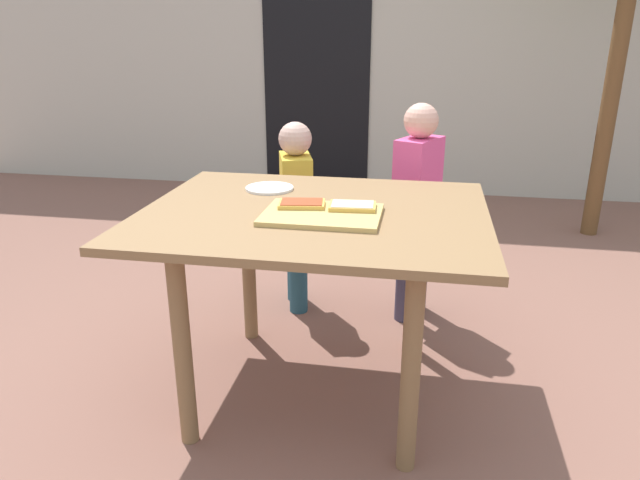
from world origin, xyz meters
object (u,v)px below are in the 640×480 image
object	(u,v)px
dining_table	(314,237)
cutting_board	(322,215)
pizza_slice_far_left	(302,204)
pizza_slice_far_right	(353,206)
plate_white_left	(270,188)
child_right	(416,201)
child_left	(296,206)

from	to	relation	value
dining_table	cutting_board	distance (m)	0.14
pizza_slice_far_left	pizza_slice_far_right	bearing A→B (deg)	1.18
dining_table	plate_white_left	bearing A→B (deg)	133.00
plate_white_left	child_right	world-z (taller)	child_right
cutting_board	pizza_slice_far_left	world-z (taller)	pizza_slice_far_left
pizza_slice_far_left	plate_white_left	distance (m)	0.32
child_right	pizza_slice_far_right	bearing A→B (deg)	-105.74
pizza_slice_far_left	plate_white_left	size ratio (longest dim) A/B	0.91
dining_table	pizza_slice_far_left	distance (m)	0.13
plate_white_left	cutting_board	bearing A→B (deg)	-50.02
pizza_slice_far_right	plate_white_left	distance (m)	0.44
pizza_slice_far_right	child_left	size ratio (longest dim) A/B	0.18
pizza_slice_far_right	child_right	size ratio (longest dim) A/B	0.16
plate_white_left	dining_table	bearing A→B (deg)	-47.00
pizza_slice_far_right	child_right	distance (m)	0.79
plate_white_left	child_left	bearing A→B (deg)	90.28
child_left	pizza_slice_far_right	bearing A→B (deg)	-63.64
cutting_board	child_left	bearing A→B (deg)	108.63
pizza_slice_far_left	plate_white_left	world-z (taller)	pizza_slice_far_left
pizza_slice_far_right	cutting_board	bearing A→B (deg)	-146.27
child_left	child_right	size ratio (longest dim) A/B	0.91
dining_table	pizza_slice_far_right	distance (m)	0.19
cutting_board	plate_white_left	bearing A→B (deg)	129.98
child_right	cutting_board	bearing A→B (deg)	-110.72
pizza_slice_far_left	child_left	size ratio (longest dim) A/B	0.18
pizza_slice_far_right	child_right	bearing A→B (deg)	74.26
dining_table	child_left	bearing A→B (deg)	107.54
cutting_board	child_left	xyz separation A→B (m)	(-0.27, 0.80, -0.22)
dining_table	child_right	xyz separation A→B (m)	(0.34, 0.73, -0.06)
pizza_slice_far_right	plate_white_left	size ratio (longest dim) A/B	0.87
dining_table	cutting_board	xyz separation A→B (m)	(0.04, -0.08, 0.11)
cutting_board	plate_white_left	xyz separation A→B (m)	(-0.27, 0.32, -0.00)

